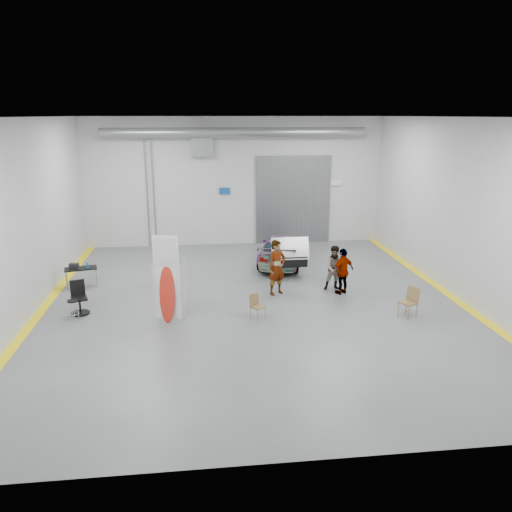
{
  "coord_description": "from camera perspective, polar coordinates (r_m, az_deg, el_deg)",
  "views": [
    {
      "loc": [
        -1.72,
        -15.54,
        6.07
      ],
      "look_at": [
        0.12,
        0.42,
        1.5
      ],
      "focal_mm": 35.0,
      "sensor_mm": 36.0,
      "label": 1
    }
  ],
  "objects": [
    {
      "name": "folding_chair_near",
      "position": [
        15.41,
        0.2,
        -6.35
      ],
      "size": [
        0.51,
        0.57,
        0.78
      ],
      "rotation": [
        0.0,
        0.0,
        0.66
      ],
      "color": "olive",
      "rests_on": "ground"
    },
    {
      "name": "trunk_lid",
      "position": [
        19.02,
        3.87,
        1.14
      ],
      "size": [
        1.43,
        0.87,
        0.04
      ],
      "primitive_type": "cube",
      "color": "silver",
      "rests_on": "sedan_car"
    },
    {
      "name": "shop_stool",
      "position": [
        16.3,
        -20.15,
        -5.82
      ],
      "size": [
        0.33,
        0.33,
        0.64
      ],
      "rotation": [
        0.0,
        0.0,
        -0.36
      ],
      "color": "black",
      "rests_on": "ground"
    },
    {
      "name": "surfboard_display",
      "position": [
        15.09,
        -9.92,
        -3.38
      ],
      "size": [
        0.79,
        0.36,
        2.86
      ],
      "rotation": [
        0.0,
        0.0,
        -0.25
      ],
      "color": "white",
      "rests_on": "ground"
    },
    {
      "name": "person_b",
      "position": [
        17.95,
        9.06,
        -1.37
      ],
      "size": [
        0.82,
        0.65,
        1.62
      ],
      "primitive_type": "imported",
      "rotation": [
        0.0,
        0.0,
        -0.05
      ],
      "color": "slate",
      "rests_on": "ground"
    },
    {
      "name": "person_a",
      "position": [
        17.27,
        2.4,
        -1.31
      ],
      "size": [
        0.84,
        0.75,
        1.94
      ],
      "primitive_type": "imported",
      "rotation": [
        0.0,
        0.0,
        0.52
      ],
      "color": "#987753",
      "rests_on": "ground"
    },
    {
      "name": "work_table",
      "position": [
        19.19,
        -19.58,
        -1.31
      ],
      "size": [
        1.22,
        0.79,
        0.92
      ],
      "rotation": [
        0.0,
        0.0,
        0.22
      ],
      "color": "gray",
      "rests_on": "ground"
    },
    {
      "name": "office_chair",
      "position": [
        16.69,
        -19.48,
        -4.71
      ],
      "size": [
        0.59,
        0.61,
        1.05
      ],
      "rotation": [
        0.0,
        0.0,
        0.33
      ],
      "color": "black",
      "rests_on": "ground"
    },
    {
      "name": "folding_chair_far",
      "position": [
        16.19,
        16.92,
        -5.74
      ],
      "size": [
        0.6,
        0.73,
        0.96
      ],
      "rotation": [
        0.0,
        0.0,
        -1.07
      ],
      "color": "olive",
      "rests_on": "ground"
    },
    {
      "name": "ground",
      "position": [
        16.77,
        -0.25,
        -5.34
      ],
      "size": [
        16.0,
        16.0,
        0.0
      ],
      "primitive_type": "plane",
      "color": "#585B5F",
      "rests_on": "ground"
    },
    {
      "name": "person_c",
      "position": [
        17.6,
        9.9,
        -1.72
      ],
      "size": [
        1.02,
        0.8,
        1.64
      ],
      "primitive_type": "imported",
      "rotation": [
        0.0,
        0.0,
        3.63
      ],
      "color": "olive",
      "rests_on": "ground"
    },
    {
      "name": "room_shell",
      "position": [
        17.98,
        -0.3,
        9.51
      ],
      "size": [
        14.02,
        16.18,
        6.01
      ],
      "color": "#BBBDC0",
      "rests_on": "ground"
    },
    {
      "name": "sedan_car",
      "position": [
        20.95,
        2.93,
        0.75
      ],
      "size": [
        2.76,
        4.53,
        1.23
      ],
      "primitive_type": "imported",
      "rotation": [
        0.0,
        0.0,
        2.88
      ],
      "color": "white",
      "rests_on": "ground"
    }
  ]
}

